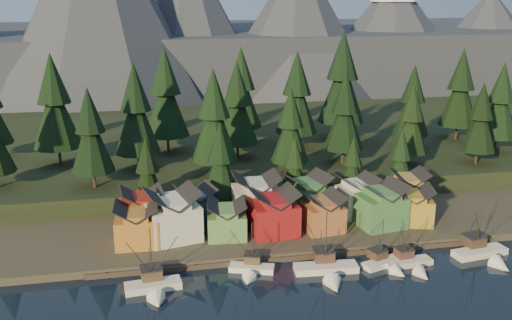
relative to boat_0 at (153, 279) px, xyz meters
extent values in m
plane|color=black|center=(27.97, -8.00, -2.45)|extent=(500.00, 500.00, 0.00)
cube|color=#3D382C|center=(27.97, 32.00, -1.70)|extent=(400.00, 50.00, 1.50)
cube|color=black|center=(27.97, 82.00, 0.55)|extent=(420.00, 100.00, 6.00)
cube|color=#443931|center=(27.97, 8.50, -1.95)|extent=(80.00, 4.00, 1.00)
cube|color=#434757|center=(27.97, 232.00, 12.55)|extent=(560.00, 160.00, 30.00)
cone|color=#434757|center=(-17.03, 172.00, 42.55)|extent=(100.00, 100.00, 90.00)
cone|color=#434757|center=(22.97, 190.00, 33.55)|extent=(80.00, 80.00, 72.00)
cone|color=#434757|center=(72.97, 178.00, 31.55)|extent=(84.00, 84.00, 68.00)
cone|color=#434757|center=(127.97, 194.00, 26.55)|extent=(92.00, 92.00, 58.00)
cone|color=#434757|center=(187.97, 202.00, 22.55)|extent=(88.00, 88.00, 50.00)
cube|color=silver|center=(-0.11, 1.08, -2.06)|extent=(9.83, 4.26, 1.76)
cone|color=silver|center=(0.43, -4.13, -2.06)|extent=(3.62, 3.58, 3.30)
cube|color=black|center=(-0.11, 1.08, -2.72)|extent=(10.07, 4.34, 0.38)
cube|color=brown|center=(-0.29, 2.82, -0.36)|extent=(3.84, 3.64, 1.98)
cube|color=black|center=(-0.29, 2.82, 0.74)|extent=(4.08, 3.88, 0.22)
cylinder|color=black|center=(-0.17, 1.66, 3.71)|extent=(0.20, 0.20, 9.89)
cylinder|color=black|center=(-0.50, 4.78, 1.18)|extent=(0.15, 0.15, 4.84)
cube|color=white|center=(17.72, 4.34, -2.13)|extent=(8.61, 5.22, 1.46)
cone|color=white|center=(16.28, 0.10, -2.13)|extent=(3.49, 3.52, 2.74)
cube|color=black|center=(17.72, 4.34, -2.68)|extent=(8.81, 5.33, 0.32)
cube|color=brown|center=(18.20, 5.75, -0.71)|extent=(3.65, 3.54, 1.64)
cube|color=black|center=(18.20, 5.75, 0.20)|extent=(3.88, 3.77, 0.18)
cylinder|color=black|center=(17.88, 4.81, 2.67)|extent=(0.16, 0.16, 8.22)
cylinder|color=black|center=(18.74, 7.36, 0.57)|extent=(0.13, 0.13, 4.02)
cube|color=silver|center=(30.97, 1.52, -2.05)|extent=(11.83, 4.28, 1.80)
cone|color=silver|center=(30.47, -4.83, -2.05)|extent=(3.68, 4.22, 3.38)
cube|color=black|center=(30.97, 1.52, -2.73)|extent=(12.12, 4.36, 0.39)
cube|color=#4F342A|center=(31.14, 3.63, -0.31)|extent=(3.86, 3.65, 2.03)
cube|color=black|center=(31.14, 3.63, 0.82)|extent=(4.10, 3.89, 0.23)
cylinder|color=black|center=(31.03, 2.22, 3.86)|extent=(0.20, 0.20, 10.13)
cylinder|color=black|center=(31.33, 6.03, 1.27)|extent=(0.16, 0.16, 4.95)
cube|color=silver|center=(42.02, 1.65, -2.13)|extent=(8.55, 5.19, 1.43)
cone|color=silver|center=(43.47, -2.57, -2.13)|extent=(3.44, 3.50, 2.69)
cube|color=black|center=(42.02, 1.65, -2.67)|extent=(8.75, 5.29, 0.31)
cube|color=#4B3628|center=(41.53, 3.05, -0.75)|extent=(3.58, 3.47, 1.61)
cube|color=black|center=(41.53, 3.05, 0.15)|extent=(3.81, 3.70, 0.18)
cylinder|color=black|center=(41.85, 2.11, 2.57)|extent=(0.16, 0.16, 8.06)
cylinder|color=black|center=(40.98, 4.64, 0.51)|extent=(0.13, 0.13, 3.94)
cube|color=beige|center=(46.77, 0.85, -2.13)|extent=(9.39, 3.66, 1.46)
cone|color=beige|center=(47.28, -4.16, -2.13)|extent=(3.05, 3.39, 2.75)
cube|color=black|center=(46.77, 0.85, -2.68)|extent=(9.62, 3.73, 0.32)
cube|color=#52352C|center=(46.60, 2.51, -0.71)|extent=(3.19, 3.03, 1.65)
cube|color=black|center=(46.60, 2.51, 0.21)|extent=(3.39, 3.23, 0.18)
cylinder|color=black|center=(46.71, 1.40, 2.68)|extent=(0.16, 0.16, 8.24)
cylinder|color=black|center=(46.41, 4.40, 0.57)|extent=(0.13, 0.13, 4.03)
cube|color=silver|center=(62.22, 2.03, -2.05)|extent=(11.27, 4.88, 1.80)
cone|color=silver|center=(63.07, -3.89, -2.05)|extent=(3.86, 4.16, 3.37)
cube|color=black|center=(62.22, 2.03, -2.73)|extent=(11.54, 4.98, 0.39)
cube|color=#443424|center=(61.93, 4.00, -0.31)|extent=(4.03, 3.84, 2.02)
cube|color=black|center=(61.93, 4.00, 0.81)|extent=(4.29, 4.10, 0.22)
cylinder|color=black|center=(62.12, 2.69, 3.84)|extent=(0.20, 0.20, 10.10)
cylinder|color=black|center=(61.61, 6.24, 1.26)|extent=(0.16, 0.16, 4.94)
cube|color=#AB6E2C|center=(-2.50, 16.73, 1.94)|extent=(8.70, 7.70, 5.77)
cube|color=#AB6E2C|center=(-2.50, 16.73, 5.40)|extent=(4.92, 7.39, 1.18)
cube|color=silver|center=(4.42, 18.18, 2.62)|extent=(11.58, 10.76, 7.13)
cube|color=silver|center=(4.42, 18.18, 6.86)|extent=(7.21, 9.60, 1.39)
cube|color=#598749|center=(14.98, 16.92, 1.60)|extent=(8.24, 7.77, 5.10)
cube|color=#598749|center=(14.98, 16.92, 4.68)|extent=(4.79, 7.34, 1.08)
cube|color=maroon|center=(24.61, 16.83, 2.29)|extent=(9.85, 8.87, 6.48)
cube|color=maroon|center=(24.61, 16.83, 6.16)|extent=(5.72, 8.35, 1.29)
cube|color=#9A5E36|center=(34.96, 16.65, 1.77)|extent=(8.37, 8.37, 5.43)
cube|color=#9A5E36|center=(34.96, 16.65, 5.00)|extent=(4.95, 7.85, 1.07)
cube|color=#427A46|center=(47.55, 16.02, 2.38)|extent=(10.10, 8.91, 6.66)
cube|color=#427A46|center=(47.55, 16.02, 6.34)|extent=(6.06, 8.14, 1.27)
cube|color=#A3852A|center=(54.81, 16.55, 1.83)|extent=(9.58, 8.86, 5.55)
cube|color=#A3852A|center=(54.81, 16.55, 5.15)|extent=(6.03, 7.81, 1.13)
cube|color=maroon|center=(-1.42, 23.66, 2.26)|extent=(8.92, 8.10, 6.41)
cube|color=maroon|center=(-1.42, 23.66, 6.03)|extent=(5.22, 7.59, 1.16)
cube|color=#314C74|center=(9.57, 24.20, 2.13)|extent=(9.08, 8.73, 6.15)
cube|color=#314C74|center=(9.57, 24.20, 5.72)|extent=(5.74, 7.76, 1.06)
cube|color=beige|center=(22.60, 24.80, 2.65)|extent=(9.70, 8.29, 7.19)
cube|color=beige|center=(22.60, 24.80, 6.91)|extent=(5.39, 8.06, 1.35)
cube|color=#3E743F|center=(34.22, 25.43, 2.24)|extent=(10.53, 9.35, 6.38)
cube|color=#3E743F|center=(34.22, 25.43, 6.06)|extent=(6.54, 8.26, 1.27)
cube|color=beige|center=(44.97, 23.23, 2.18)|extent=(9.02, 8.27, 6.25)
cube|color=beige|center=(44.97, 23.23, 5.86)|extent=(5.42, 7.59, 1.13)
cube|color=#AA7B3C|center=(57.61, 24.62, 2.27)|extent=(8.74, 8.30, 6.43)
cube|color=#AA7B3C|center=(57.61, 24.62, 6.03)|extent=(5.18, 7.74, 1.11)
cylinder|color=#332319|center=(-22.03, 60.00, 6.08)|extent=(0.70, 0.70, 5.06)
cone|color=black|center=(-22.03, 60.00, 17.04)|extent=(12.36, 12.36, 17.42)
cone|color=black|center=(-22.03, 60.00, 26.03)|extent=(8.43, 8.43, 12.64)
cylinder|color=#332319|center=(-12.03, 40.00, 5.59)|extent=(0.70, 0.70, 4.07)
cone|color=black|center=(-12.03, 40.00, 14.41)|extent=(9.95, 9.95, 14.02)
cone|color=black|center=(-12.03, 40.00, 21.64)|extent=(6.78, 6.78, 10.17)
cylinder|color=#332319|center=(-2.03, 52.00, 5.91)|extent=(0.70, 0.70, 4.72)
cone|color=black|center=(-2.03, 52.00, 16.14)|extent=(11.54, 11.54, 16.27)
cone|color=black|center=(-2.03, 52.00, 24.54)|extent=(7.87, 7.87, 11.81)
cylinder|color=#332319|center=(5.97, 67.00, 6.12)|extent=(0.70, 0.70, 5.13)
cone|color=black|center=(5.97, 67.00, 17.24)|extent=(12.55, 12.55, 17.68)
cone|color=black|center=(5.97, 67.00, 26.36)|extent=(8.55, 8.55, 12.83)
cylinder|color=#332319|center=(15.97, 42.00, 5.86)|extent=(0.70, 0.70, 4.62)
cone|color=black|center=(15.97, 42.00, 15.87)|extent=(11.30, 11.30, 15.92)
cone|color=black|center=(15.97, 42.00, 24.09)|extent=(7.70, 7.70, 11.55)
cylinder|color=#332319|center=(23.97, 57.00, 5.82)|extent=(0.70, 0.70, 4.54)
cone|color=black|center=(23.97, 57.00, 15.67)|extent=(11.11, 11.11, 15.65)
cone|color=black|center=(23.97, 57.00, 23.75)|extent=(7.57, 7.57, 11.36)
cylinder|color=#332319|center=(33.97, 40.00, 5.45)|extent=(0.70, 0.70, 3.79)
cone|color=black|center=(33.97, 40.00, 13.67)|extent=(9.27, 9.27, 13.07)
cone|color=black|center=(33.97, 40.00, 20.41)|extent=(6.32, 6.32, 9.48)
cylinder|color=#332319|center=(41.97, 64.00, 5.97)|extent=(0.70, 0.70, 4.83)
cone|color=black|center=(41.97, 64.00, 16.44)|extent=(11.82, 11.82, 16.65)
cone|color=black|center=(41.97, 64.00, 25.04)|extent=(8.06, 8.06, 12.08)
cylinder|color=#332319|center=(49.97, 47.00, 5.66)|extent=(0.70, 0.70, 4.21)
cone|color=black|center=(49.97, 47.00, 14.78)|extent=(10.29, 10.29, 14.50)
cone|color=black|center=(49.97, 47.00, 22.26)|extent=(7.02, 7.02, 10.52)
cylinder|color=#332319|center=(57.97, 72.00, 6.39)|extent=(0.70, 0.70, 5.67)
cone|color=black|center=(57.97, 72.00, 18.68)|extent=(13.87, 13.87, 19.54)
cone|color=black|center=(57.97, 72.00, 28.76)|extent=(9.45, 9.45, 14.18)
cylinder|color=#332319|center=(65.97, 42.00, 5.42)|extent=(0.70, 0.70, 3.73)
cone|color=black|center=(65.97, 42.00, 13.49)|extent=(9.11, 9.11, 12.83)
cone|color=black|center=(65.97, 42.00, 20.11)|extent=(6.21, 6.21, 9.31)
cylinder|color=#332319|center=(73.97, 58.00, 5.64)|extent=(0.70, 0.70, 4.17)
cone|color=black|center=(73.97, 58.00, 14.68)|extent=(10.20, 10.20, 14.37)
cone|color=black|center=(73.97, 58.00, 22.09)|extent=(6.95, 6.95, 10.43)
cylinder|color=#332319|center=(83.97, 40.00, 5.42)|extent=(0.70, 0.70, 3.74)
cone|color=black|center=(83.97, 40.00, 13.52)|extent=(9.14, 9.14, 12.87)
cone|color=black|center=(83.97, 40.00, 20.16)|extent=(6.23, 6.23, 9.34)
cylinder|color=#332319|center=(91.97, 64.00, 5.95)|extent=(0.70, 0.70, 4.79)
cone|color=black|center=(91.97, 64.00, 16.34)|extent=(11.72, 11.72, 16.51)
cone|color=black|center=(91.97, 64.00, 24.86)|extent=(7.99, 7.99, 11.99)
cylinder|color=#332319|center=(27.97, 74.00, 6.02)|extent=(0.70, 0.70, 4.93)
cone|color=black|center=(27.97, 74.00, 16.70)|extent=(12.05, 12.05, 16.98)
cone|color=black|center=(27.97, 74.00, 25.46)|extent=(8.21, 8.21, 12.32)
cylinder|color=#332319|center=(95.97, 50.00, 5.74)|extent=(0.70, 0.70, 4.37)
cone|color=black|center=(95.97, 50.00, 15.21)|extent=(10.69, 10.69, 15.06)
cone|color=black|center=(95.97, 50.00, 22.98)|extent=(7.29, 7.29, 10.93)
cylinder|color=#332319|center=(-0.03, 32.00, 0.63)|extent=(0.70, 0.70, 3.15)
cone|color=black|center=(-0.03, 32.00, 7.45)|extent=(7.69, 7.69, 10.84)
cone|color=black|center=(-0.03, 32.00, 13.04)|extent=(5.25, 5.25, 7.87)
cylinder|color=#332319|center=(15.97, 32.00, 0.83)|extent=(0.70, 0.70, 3.56)
cone|color=black|center=(15.97, 32.00, 8.55)|extent=(8.70, 8.70, 12.26)
cone|color=black|center=(15.97, 32.00, 14.88)|extent=(5.93, 5.93, 8.90)
cylinder|color=#332319|center=(32.97, 32.00, 0.49)|extent=(0.70, 0.70, 2.87)
cone|color=black|center=(32.97, 32.00, 6.70)|extent=(7.01, 7.01, 9.87)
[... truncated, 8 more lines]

